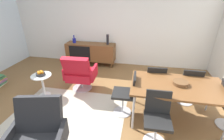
{
  "coord_description": "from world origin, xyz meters",
  "views": [
    {
      "loc": [
        1.08,
        -2.45,
        2.15
      ],
      "look_at": [
        0.52,
        0.4,
        0.77
      ],
      "focal_mm": 25.42,
      "sensor_mm": 36.0,
      "label": 1
    }
  ],
  "objects_px": {
    "wooden_bowl_on_table": "(180,83)",
    "dining_chair_front_left": "(157,117)",
    "vase_cobalt": "(74,40)",
    "dining_chair_back_left": "(154,81)",
    "dining_chair_near_window": "(126,93)",
    "armchair_black_shell": "(38,136)",
    "dining_chair_back_right": "(189,84)",
    "dining_table": "(178,87)",
    "side_table_round": "(43,83)",
    "fruit_bowl": "(41,73)",
    "lounge_chair_red": "(80,73)",
    "vase_sculptural_dark": "(108,40)",
    "sideboard": "(91,52)"
  },
  "relations": [
    {
      "from": "wooden_bowl_on_table",
      "to": "dining_chair_front_left",
      "type": "height_order",
      "value": "dining_chair_front_left"
    },
    {
      "from": "vase_sculptural_dark",
      "to": "dining_chair_front_left",
      "type": "height_order",
      "value": "vase_sculptural_dark"
    },
    {
      "from": "wooden_bowl_on_table",
      "to": "dining_chair_back_left",
      "type": "bearing_deg",
      "value": 126.3
    },
    {
      "from": "dining_chair_near_window",
      "to": "side_table_round",
      "type": "height_order",
      "value": "dining_chair_near_window"
    },
    {
      "from": "vase_cobalt",
      "to": "dining_chair_back_right",
      "type": "distance_m",
      "value": 3.64
    },
    {
      "from": "wooden_bowl_on_table",
      "to": "fruit_bowl",
      "type": "height_order",
      "value": "wooden_bowl_on_table"
    },
    {
      "from": "side_table_round",
      "to": "armchair_black_shell",
      "type": "bearing_deg",
      "value": -58.37
    },
    {
      "from": "dining_chair_near_window",
      "to": "armchair_black_shell",
      "type": "xyz_separation_m",
      "value": [
        -1.03,
        -1.23,
        -0.0
      ]
    },
    {
      "from": "dining_chair_near_window",
      "to": "fruit_bowl",
      "type": "height_order",
      "value": "dining_chair_near_window"
    },
    {
      "from": "sideboard",
      "to": "vase_cobalt",
      "type": "xyz_separation_m",
      "value": [
        -0.54,
        0.0,
        0.36
      ]
    },
    {
      "from": "wooden_bowl_on_table",
      "to": "dining_chair_back_right",
      "type": "distance_m",
      "value": 0.68
    },
    {
      "from": "lounge_chair_red",
      "to": "dining_chair_front_left",
      "type": "bearing_deg",
      "value": -34.8
    },
    {
      "from": "vase_cobalt",
      "to": "dining_chair_back_left",
      "type": "height_order",
      "value": "vase_cobalt"
    },
    {
      "from": "sideboard",
      "to": "dining_chair_near_window",
      "type": "distance_m",
      "value": 2.65
    },
    {
      "from": "armchair_black_shell",
      "to": "wooden_bowl_on_table",
      "type": "bearing_deg",
      "value": 32.98
    },
    {
      "from": "dining_chair_back_left",
      "to": "dining_chair_front_left",
      "type": "bearing_deg",
      "value": -90.34
    },
    {
      "from": "wooden_bowl_on_table",
      "to": "armchair_black_shell",
      "type": "height_order",
      "value": "armchair_black_shell"
    },
    {
      "from": "dining_chair_back_right",
      "to": "side_table_round",
      "type": "distance_m",
      "value": 3.2
    },
    {
      "from": "dining_chair_back_right",
      "to": "armchair_black_shell",
      "type": "xyz_separation_m",
      "value": [
        -2.27,
        -1.79,
        -0.0
      ]
    },
    {
      "from": "vase_sculptural_dark",
      "to": "armchair_black_shell",
      "type": "relative_size",
      "value": 0.34
    },
    {
      "from": "dining_chair_back_left",
      "to": "dining_chair_near_window",
      "type": "bearing_deg",
      "value": -134.33
    },
    {
      "from": "dining_chair_front_left",
      "to": "lounge_chair_red",
      "type": "xyz_separation_m",
      "value": [
        -1.72,
        1.2,
        -0.0
      ]
    },
    {
      "from": "dining_chair_back_left",
      "to": "fruit_bowl",
      "type": "relative_size",
      "value": 4.28
    },
    {
      "from": "vase_cobalt",
      "to": "dining_table",
      "type": "relative_size",
      "value": 0.15
    },
    {
      "from": "vase_cobalt",
      "to": "dining_table",
      "type": "xyz_separation_m",
      "value": [
        2.86,
        -2.23,
        -0.1
      ]
    },
    {
      "from": "wooden_bowl_on_table",
      "to": "fruit_bowl",
      "type": "relative_size",
      "value": 1.3
    },
    {
      "from": "dining_table",
      "to": "dining_chair_back_left",
      "type": "bearing_deg",
      "value": 121.69
    },
    {
      "from": "vase_sculptural_dark",
      "to": "armchair_black_shell",
      "type": "distance_m",
      "value": 3.49
    },
    {
      "from": "vase_cobalt",
      "to": "dining_chair_back_left",
      "type": "bearing_deg",
      "value": -33.53
    },
    {
      "from": "vase_cobalt",
      "to": "armchair_black_shell",
      "type": "xyz_separation_m",
      "value": [
        0.94,
        -3.46,
        -0.33
      ]
    },
    {
      "from": "wooden_bowl_on_table",
      "to": "dining_chair_back_left",
      "type": "relative_size",
      "value": 0.3
    },
    {
      "from": "dining_chair_near_window",
      "to": "armchair_black_shell",
      "type": "distance_m",
      "value": 1.61
    },
    {
      "from": "dining_chair_back_left",
      "to": "lounge_chair_red",
      "type": "bearing_deg",
      "value": 177.44
    },
    {
      "from": "armchair_black_shell",
      "to": "side_table_round",
      "type": "relative_size",
      "value": 1.82
    },
    {
      "from": "dining_chair_back_right",
      "to": "side_table_round",
      "type": "height_order",
      "value": "dining_chair_back_right"
    },
    {
      "from": "dining_table",
      "to": "dining_chair_back_right",
      "type": "distance_m",
      "value": 0.7
    },
    {
      "from": "dining_chair_back_right",
      "to": "lounge_chair_red",
      "type": "relative_size",
      "value": 0.9
    },
    {
      "from": "wooden_bowl_on_table",
      "to": "armchair_black_shell",
      "type": "bearing_deg",
      "value": -147.02
    },
    {
      "from": "armchair_black_shell",
      "to": "fruit_bowl",
      "type": "distance_m",
      "value": 1.75
    },
    {
      "from": "lounge_chair_red",
      "to": "side_table_round",
      "type": "height_order",
      "value": "lounge_chair_red"
    },
    {
      "from": "wooden_bowl_on_table",
      "to": "dining_chair_front_left",
      "type": "relative_size",
      "value": 0.3
    },
    {
      "from": "armchair_black_shell",
      "to": "fruit_bowl",
      "type": "height_order",
      "value": "armchair_black_shell"
    },
    {
      "from": "dining_chair_back_right",
      "to": "dining_chair_near_window",
      "type": "relative_size",
      "value": 1.0
    },
    {
      "from": "vase_sculptural_dark",
      "to": "dining_chair_front_left",
      "type": "relative_size",
      "value": 0.37
    },
    {
      "from": "dining_chair_near_window",
      "to": "armchair_black_shell",
      "type": "relative_size",
      "value": 0.9
    },
    {
      "from": "vase_cobalt",
      "to": "wooden_bowl_on_table",
      "type": "height_order",
      "value": "vase_cobalt"
    },
    {
      "from": "dining_chair_back_right",
      "to": "armchair_black_shell",
      "type": "relative_size",
      "value": 0.9
    },
    {
      "from": "wooden_bowl_on_table",
      "to": "dining_chair_back_left",
      "type": "distance_m",
      "value": 0.71
    },
    {
      "from": "wooden_bowl_on_table",
      "to": "dining_chair_near_window",
      "type": "xyz_separation_m",
      "value": [
        -0.93,
        -0.04,
        -0.3
      ]
    },
    {
      "from": "dining_chair_back_right",
      "to": "wooden_bowl_on_table",
      "type": "bearing_deg",
      "value": -120.94
    }
  ]
}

